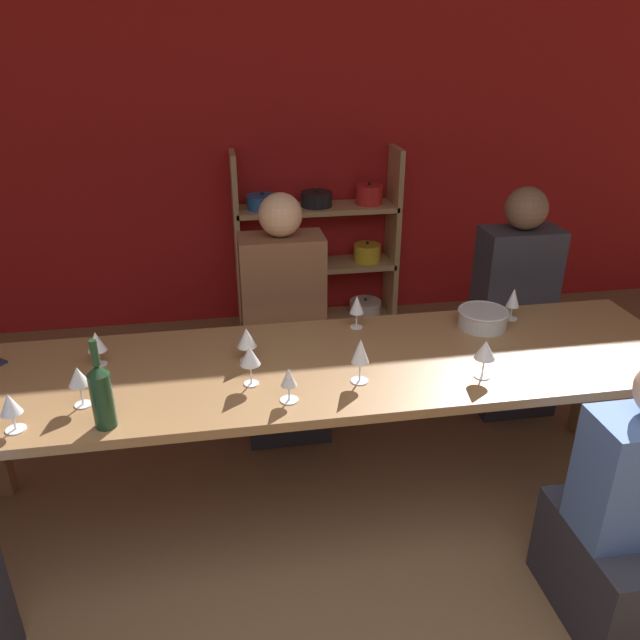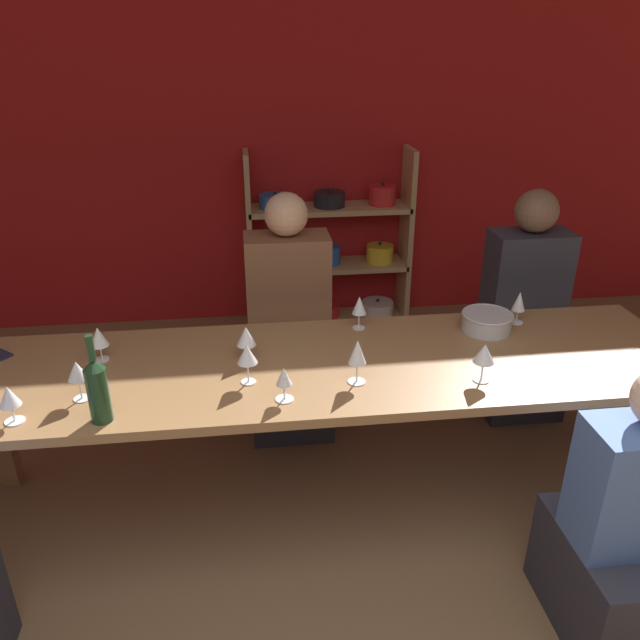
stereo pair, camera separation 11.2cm
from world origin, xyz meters
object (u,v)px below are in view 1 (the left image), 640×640
wine_glass_white_d (96,342)px  dining_table (324,378)px  wine_glass_red_a (247,339)px  wine_glass_red_d (10,405)px  wine_glass_empty_a (250,356)px  person_near_a (628,531)px  person_far_b (284,344)px  wine_glass_white_c (357,306)px  wine_glass_white_b (78,378)px  wine_bottle_green (102,394)px  wine_glass_white_a (485,351)px  person_far_a (509,325)px  wine_glass_red_c (289,379)px  mixing_bowl (483,318)px  shelf_unit (318,254)px  wine_glass_white_e (360,353)px  wine_glass_red_b (513,299)px

wine_glass_white_d → dining_table: bearing=-8.5°
wine_glass_red_a → wine_glass_red_d: bearing=-156.3°
wine_glass_empty_a → person_near_a: 1.52m
person_near_a → person_far_b: (-1.07, 1.48, 0.09)m
wine_glass_white_c → person_far_b: bearing=126.0°
wine_glass_empty_a → wine_glass_white_b: 0.63m
wine_glass_red_a → person_near_a: bearing=-33.0°
wine_bottle_green → wine_glass_white_a: (1.44, 0.10, -0.01)m
wine_glass_white_d → person_far_a: (2.15, 0.61, -0.39)m
wine_bottle_green → person_far_b: 1.34m
wine_glass_red_a → wine_glass_red_c: bearing=-68.4°
mixing_bowl → person_far_a: (0.43, 0.54, -0.33)m
wine_glass_white_b → person_far_a: 2.38m
wine_glass_white_c → person_far_a: 1.17m
person_near_a → shelf_unit: bearing=103.7°
person_far_a → wine_glass_empty_a: bearing=29.7°
wine_glass_white_b → wine_glass_white_c: (1.15, 0.48, -0.01)m
dining_table → wine_glass_white_e: size_ratio=16.94×
wine_glass_empty_a → wine_glass_white_e: size_ratio=0.90×
wine_glass_red_b → wine_glass_empty_a: bearing=-162.7°
wine_bottle_green → wine_glass_red_c: 0.66m
wine_glass_empty_a → person_near_a: bearing=-26.5°
wine_glass_white_b → shelf_unit: bearing=60.0°
person_near_a → person_far_b: size_ratio=0.83×
mixing_bowl → person_near_a: bearing=-79.4°
wine_glass_white_b → person_near_a: size_ratio=0.15×
person_far_b → mixing_bowl: bearing=150.1°
wine_glass_empty_a → person_near_a: person_near_a is taller
person_far_a → wine_glass_white_c: bearing=23.7°
wine_glass_red_c → person_near_a: 1.34m
person_far_a → wine_glass_white_e: bearing=39.9°
wine_glass_white_b → wine_glass_red_d: 0.24m
wine_glass_white_b → person_near_a: 2.06m
wine_glass_white_a → wine_glass_white_c: 0.66m
wine_glass_red_a → person_far_a: size_ratio=0.12×
person_far_a → wine_glass_white_b: bearing=23.1°
wine_glass_white_c → person_far_b: person_far_b is taller
wine_glass_white_b → wine_glass_white_c: 1.24m
wine_glass_red_d → person_near_a: 2.22m
mixing_bowl → wine_glass_red_d: (-1.94, -0.51, 0.05)m
mixing_bowl → wine_glass_white_d: (-1.71, -0.07, 0.06)m
wine_glass_white_d → person_near_a: 2.15m
wine_glass_white_e → person_far_b: (-0.20, 0.89, -0.40)m
wine_glass_red_b → wine_glass_red_d: wine_glass_red_b is taller
wine_glass_empty_a → wine_glass_white_b: bearing=-175.8°
wine_bottle_green → wine_glass_white_c: 1.22m
wine_glass_white_a → wine_glass_red_c: (-0.79, -0.04, -0.02)m
wine_glass_red_d → mixing_bowl: bearing=14.7°
wine_glass_white_c → wine_glass_red_d: size_ratio=1.11×
wine_glass_red_a → person_near_a: size_ratio=0.14×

